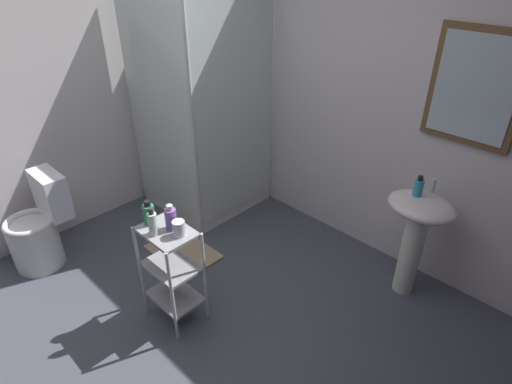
# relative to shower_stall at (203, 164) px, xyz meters

# --- Properties ---
(ground_plane) EXTENTS (4.20, 4.20, 0.02)m
(ground_plane) POSITION_rel_shower_stall_xyz_m (1.20, -1.23, -0.47)
(ground_plane) COLOR #484C58
(wall_back) EXTENTS (4.20, 0.14, 2.50)m
(wall_back) POSITION_rel_shower_stall_xyz_m (1.21, 0.62, 0.79)
(wall_back) COLOR silver
(wall_back) RESTS_ON ground_plane
(wall_left) EXTENTS (0.10, 4.20, 2.50)m
(wall_left) POSITION_rel_shower_stall_xyz_m (-0.65, -1.23, 0.79)
(wall_left) COLOR silver
(wall_left) RESTS_ON ground_plane
(shower_stall) EXTENTS (0.92, 0.92, 2.00)m
(shower_stall) POSITION_rel_shower_stall_xyz_m (0.00, 0.00, 0.00)
(shower_stall) COLOR white
(shower_stall) RESTS_ON ground_plane
(pedestal_sink) EXTENTS (0.46, 0.37, 0.81)m
(pedestal_sink) POSITION_rel_shower_stall_xyz_m (1.98, 0.29, 0.12)
(pedestal_sink) COLOR white
(pedestal_sink) RESTS_ON ground_plane
(sink_faucet) EXTENTS (0.03, 0.03, 0.10)m
(sink_faucet) POSITION_rel_shower_stall_xyz_m (1.98, 0.41, 0.40)
(sink_faucet) COLOR silver
(sink_faucet) RESTS_ON pedestal_sink
(toilet) EXTENTS (0.37, 0.49, 0.76)m
(toilet) POSITION_rel_shower_stall_xyz_m (-0.28, -1.46, -0.15)
(toilet) COLOR white
(toilet) RESTS_ON ground_plane
(storage_cart) EXTENTS (0.38, 0.28, 0.74)m
(storage_cart) POSITION_rel_shower_stall_xyz_m (0.97, -1.07, -0.03)
(storage_cart) COLOR silver
(storage_cart) RESTS_ON ground_plane
(hand_soap_bottle) EXTENTS (0.06, 0.06, 0.15)m
(hand_soap_bottle) POSITION_rel_shower_stall_xyz_m (1.93, 0.29, 0.41)
(hand_soap_bottle) COLOR #389ED1
(hand_soap_bottle) RESTS_ON pedestal_sink
(conditioner_bottle_purple) EXTENTS (0.07, 0.07, 0.17)m
(conditioner_bottle_purple) POSITION_rel_shower_stall_xyz_m (0.97, -1.04, 0.35)
(conditioner_bottle_purple) COLOR #8053AC
(conditioner_bottle_purple) RESTS_ON storage_cart
(body_wash_bottle_green) EXTENTS (0.07, 0.07, 0.17)m
(body_wash_bottle_green) POSITION_rel_shower_stall_xyz_m (0.83, -1.10, 0.35)
(body_wash_bottle_green) COLOR #2D8B52
(body_wash_bottle_green) RESTS_ON storage_cart
(lotion_bottle_white) EXTENTS (0.06, 0.06, 0.19)m
(lotion_bottle_white) POSITION_rel_shower_stall_xyz_m (0.94, -1.15, 0.36)
(lotion_bottle_white) COLOR white
(lotion_bottle_white) RESTS_ON storage_cart
(rinse_cup) EXTENTS (0.08, 0.08, 0.10)m
(rinse_cup) POSITION_rel_shower_stall_xyz_m (1.06, -1.04, 0.33)
(rinse_cup) COLOR silver
(rinse_cup) RESTS_ON storage_cart
(bath_mat) EXTENTS (0.60, 0.40, 0.02)m
(bath_mat) POSITION_rel_shower_stall_xyz_m (0.44, -0.62, -0.45)
(bath_mat) COLOR tan
(bath_mat) RESTS_ON ground_plane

